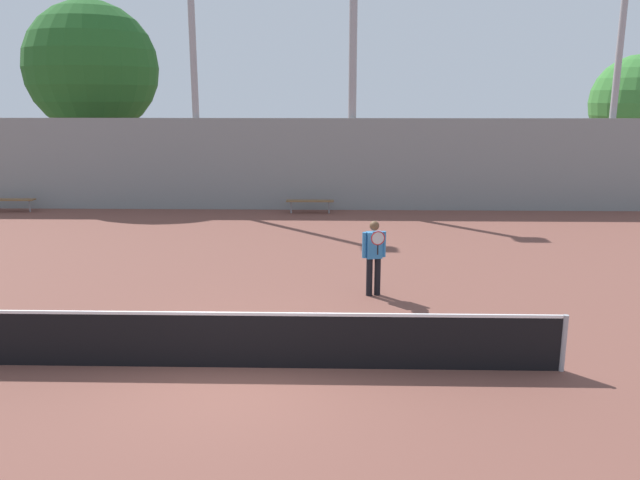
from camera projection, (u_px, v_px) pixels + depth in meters
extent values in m
plane|color=brown|center=(238.00, 367.00, 10.28)|extent=(100.00, 100.00, 0.00)
cylinder|color=#99999E|center=(564.00, 343.00, 10.05)|extent=(0.09, 0.09, 0.96)
cube|color=black|center=(237.00, 341.00, 10.18)|extent=(10.48, 0.03, 0.91)
cube|color=white|center=(236.00, 314.00, 10.07)|extent=(10.48, 0.04, 0.05)
cylinder|color=black|center=(369.00, 277.00, 13.90)|extent=(0.14, 0.14, 0.86)
cylinder|color=black|center=(377.00, 276.00, 13.94)|extent=(0.14, 0.14, 0.86)
cube|color=teal|center=(374.00, 245.00, 13.76)|extent=(0.38, 0.27, 0.59)
cylinder|color=teal|center=(364.00, 245.00, 13.71)|extent=(0.10, 0.10, 0.58)
cylinder|color=teal|center=(384.00, 244.00, 13.80)|extent=(0.10, 0.10, 0.58)
sphere|color=brown|center=(374.00, 226.00, 13.66)|extent=(0.22, 0.22, 0.22)
cylinder|color=black|center=(378.00, 250.00, 13.50)|extent=(0.03, 0.03, 0.22)
torus|color=red|center=(378.00, 238.00, 13.44)|extent=(0.31, 0.10, 0.31)
cylinder|color=silver|center=(378.00, 238.00, 13.44)|extent=(0.26, 0.07, 0.27)
cube|color=brown|center=(9.00, 200.00, 24.03)|extent=(1.96, 0.40, 0.04)
cylinder|color=gray|center=(30.00, 206.00, 24.07)|extent=(0.06, 0.06, 0.46)
cube|color=brown|center=(310.00, 201.00, 23.75)|extent=(1.81, 0.40, 0.04)
cylinder|color=gray|center=(291.00, 207.00, 23.82)|extent=(0.06, 0.06, 0.46)
cylinder|color=gray|center=(329.00, 207.00, 23.78)|extent=(0.06, 0.06, 0.46)
cylinder|color=#939399|center=(352.00, 96.00, 23.95)|extent=(0.31, 0.31, 8.75)
cylinder|color=#939399|center=(194.00, 68.00, 23.82)|extent=(0.26, 0.26, 10.86)
cylinder|color=#939399|center=(617.00, 73.00, 23.78)|extent=(0.26, 0.26, 10.45)
cube|color=gray|center=(295.00, 165.00, 24.22)|extent=(29.66, 0.06, 3.56)
cylinder|color=brown|center=(99.00, 158.00, 28.09)|extent=(0.34, 0.34, 3.29)
sphere|color=#235B23|center=(92.00, 68.00, 27.21)|extent=(5.71, 5.71, 5.71)
cylinder|color=brown|center=(631.00, 167.00, 28.57)|extent=(0.52, 0.52, 2.37)
sphere|color=#387A33|center=(639.00, 103.00, 27.92)|extent=(4.26, 4.26, 4.26)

